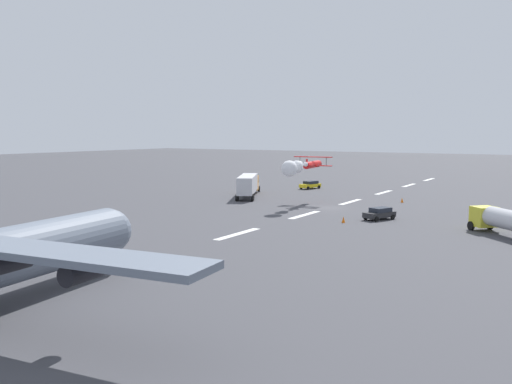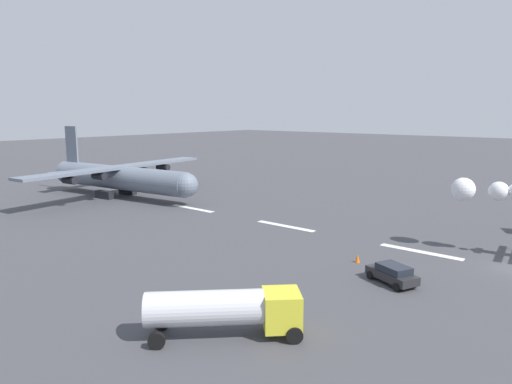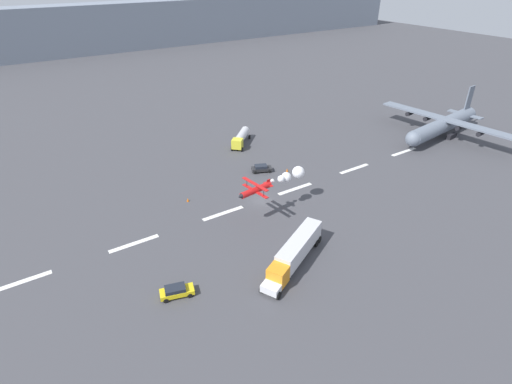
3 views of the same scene
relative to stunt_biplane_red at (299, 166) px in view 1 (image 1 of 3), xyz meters
The scene contains 15 objects.
ground_plane 7.44m from the stunt_biplane_red, 110.23° to the left, with size 440.00×440.00×0.00m, color #424247.
runway_stripe_0 58.37m from the stunt_biplane_red, behind, with size 8.00×0.90×0.01m, color white.
runway_stripe_1 42.43m from the stunt_biplane_red, behind, with size 8.00×0.90×0.01m, color white.
runway_stripe_2 26.71m from the stunt_biplane_red, behind, with size 8.00×0.90×0.01m, color white.
runway_stripe_3 12.03m from the stunt_biplane_red, 156.54° to the left, with size 8.00×0.90×0.01m, color white.
runway_stripe_4 9.77m from the stunt_biplane_red, 32.55° to the left, with size 8.00×0.90×0.01m, color white.
runway_stripe_5 23.77m from the stunt_biplane_red, 10.42° to the left, with size 8.00×0.90×0.01m, color white.
runway_stripe_6 39.41m from the stunt_biplane_red, ahead, with size 8.00×0.90×0.01m, color white.
stunt_biplane_red is the anchor object (origin of this frame).
semi_truck_orange 15.76m from the stunt_biplane_red, 118.50° to the right, with size 14.90×9.48×3.70m.
fuel_tanker_truck 30.43m from the stunt_biplane_red, 72.63° to the left, with size 8.25×8.18×2.90m.
followme_car_yellow 27.08m from the stunt_biplane_red, 157.58° to the right, with size 4.82×2.98×1.52m.
airport_staff_sedan 15.70m from the stunt_biplane_red, 69.90° to the left, with size 4.60×3.33×1.52m.
traffic_cone_near 18.20m from the stunt_biplane_red, 139.23° to the left, with size 0.44×0.44×0.75m, color orange.
traffic_cone_far 15.66m from the stunt_biplane_red, 48.61° to the left, with size 0.44×0.44×0.75m, color orange.
Camera 1 is at (72.80, 32.20, 10.89)m, focal length 38.55 mm.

